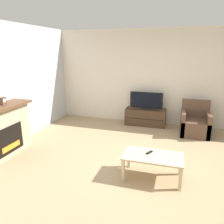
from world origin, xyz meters
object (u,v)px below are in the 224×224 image
tv_stand (145,117)px  armchair (195,124)px  coffee_table (153,158)px  tv (146,101)px  remote (149,152)px  mantel_clock (3,101)px  fireplace (1,131)px

tv_stand → armchair: 1.37m
coffee_table → tv: bearing=100.8°
tv_stand → armchair: (1.32, -0.34, 0.04)m
coffee_table → remote: remote is taller
armchair → coffee_table: 2.50m
mantel_clock → remote: 3.02m
fireplace → tv: bearing=47.8°
mantel_clock → coffee_table: mantel_clock is taller
tv → coffee_table: (0.51, -2.71, -0.35)m
mantel_clock → tv_stand: mantel_clock is taller
fireplace → tv: size_ratio=1.50×
tv → armchair: size_ratio=1.09×
tv → mantel_clock: bearing=-133.4°
armchair → fireplace: bearing=-147.6°
fireplace → armchair: (3.84, 2.44, -0.26)m
mantel_clock → remote: mantel_clock is taller
fireplace → tv: (2.51, 2.77, 0.17)m
fireplace → armchair: size_ratio=1.63×
fireplace → tv_stand: 3.76m
remote → fireplace: bearing=-148.0°
mantel_clock → armchair: 4.54m
fireplace → remote: bearing=2.8°
mantel_clock → armchair: size_ratio=0.18×
mantel_clock → armchair: bearing=31.0°
fireplace → armchair: fireplace is taller
remote → tv_stand: bearing=128.9°
remote → coffee_table: bearing=-17.5°
tv → armchair: (1.32, -0.34, -0.43)m
coffee_table → remote: 0.12m
mantel_clock → tv: bearing=46.6°
armchair → tv_stand: bearing=165.6°
fireplace → tv: fireplace is taller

